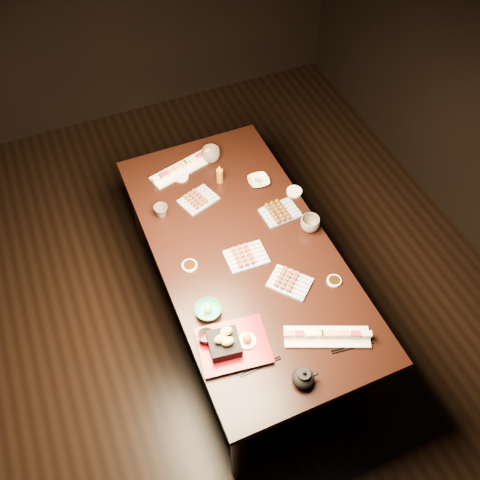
% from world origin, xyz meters
% --- Properties ---
extents(ground, '(5.00, 5.00, 0.00)m').
position_xyz_m(ground, '(0.00, 0.00, 0.00)').
color(ground, black).
rests_on(ground, ground).
extents(dining_table, '(1.13, 1.90, 0.75)m').
position_xyz_m(dining_table, '(0.26, 0.19, 0.38)').
color(dining_table, black).
rests_on(dining_table, ground).
extents(sushi_platter_near, '(0.41, 0.26, 0.05)m').
position_xyz_m(sushi_platter_near, '(0.41, -0.44, 0.77)').
color(sushi_platter_near, white).
rests_on(sushi_platter_near, dining_table).
extents(sushi_platter_far, '(0.41, 0.21, 0.05)m').
position_xyz_m(sushi_platter_far, '(0.16, 0.88, 0.77)').
color(sushi_platter_far, white).
rests_on(sushi_platter_far, dining_table).
extents(yakitori_plate_center, '(0.22, 0.16, 0.05)m').
position_xyz_m(yakitori_plate_center, '(0.25, 0.13, 0.78)').
color(yakitori_plate_center, '#828EB6').
rests_on(yakitori_plate_center, dining_table).
extents(yakitori_plate_right, '(0.24, 0.25, 0.05)m').
position_xyz_m(yakitori_plate_right, '(0.39, -0.10, 0.78)').
color(yakitori_plate_right, '#828EB6').
rests_on(yakitori_plate_right, dining_table).
extents(yakitori_plate_left, '(0.23, 0.20, 0.05)m').
position_xyz_m(yakitori_plate_left, '(0.16, 0.61, 0.78)').
color(yakitori_plate_left, '#828EB6').
rests_on(yakitori_plate_left, dining_table).
extents(tsukune_plate, '(0.21, 0.16, 0.05)m').
position_xyz_m(tsukune_plate, '(0.54, 0.34, 0.78)').
color(tsukune_plate, '#828EB6').
rests_on(tsukune_plate, dining_table).
extents(edamame_bowl_green, '(0.18, 0.18, 0.04)m').
position_xyz_m(edamame_bowl_green, '(-0.05, -0.10, 0.77)').
color(edamame_bowl_green, '#30926D').
rests_on(edamame_bowl_green, dining_table).
extents(edamame_bowl_cream, '(0.13, 0.13, 0.03)m').
position_xyz_m(edamame_bowl_cream, '(0.53, 0.60, 0.77)').
color(edamame_bowl_cream, beige).
rests_on(edamame_bowl_cream, dining_table).
extents(tempura_tray, '(0.36, 0.30, 0.12)m').
position_xyz_m(tempura_tray, '(-0.01, -0.32, 0.81)').
color(tempura_tray, black).
rests_on(tempura_tray, dining_table).
extents(teacup_near_left, '(0.11, 0.11, 0.07)m').
position_xyz_m(teacup_near_left, '(-0.12, -0.24, 0.79)').
color(teacup_near_left, '#52473F').
rests_on(teacup_near_left, dining_table).
extents(teacup_mid_right, '(0.14, 0.14, 0.08)m').
position_xyz_m(teacup_mid_right, '(0.64, 0.18, 0.79)').
color(teacup_mid_right, '#52473F').
rests_on(teacup_mid_right, dining_table).
extents(teacup_far_left, '(0.09, 0.09, 0.07)m').
position_xyz_m(teacup_far_left, '(-0.07, 0.58, 0.79)').
color(teacup_far_left, '#52473F').
rests_on(teacup_far_left, dining_table).
extents(teacup_far_right, '(0.15, 0.15, 0.09)m').
position_xyz_m(teacup_far_right, '(0.34, 0.89, 0.79)').
color(teacup_far_right, '#52473F').
rests_on(teacup_far_right, dining_table).
extents(teapot, '(0.14, 0.14, 0.10)m').
position_xyz_m(teapot, '(0.21, -0.59, 0.80)').
color(teapot, black).
rests_on(teapot, dining_table).
extents(condiment_bottle, '(0.06, 0.06, 0.12)m').
position_xyz_m(condiment_bottle, '(0.33, 0.70, 0.81)').
color(condiment_bottle, brown).
rests_on(condiment_bottle, dining_table).
extents(sauce_dish_west, '(0.09, 0.09, 0.01)m').
position_xyz_m(sauce_dish_west, '(-0.04, 0.19, 0.76)').
color(sauce_dish_west, white).
rests_on(sauce_dish_west, dining_table).
extents(sauce_dish_east, '(0.11, 0.11, 0.02)m').
position_xyz_m(sauce_dish_east, '(0.69, 0.45, 0.76)').
color(sauce_dish_east, white).
rests_on(sauce_dish_east, dining_table).
extents(sauce_dish_se, '(0.09, 0.09, 0.01)m').
position_xyz_m(sauce_dish_se, '(0.60, -0.18, 0.76)').
color(sauce_dish_se, white).
rests_on(sauce_dish_se, dining_table).
extents(sauce_dish_nw, '(0.11, 0.11, 0.02)m').
position_xyz_m(sauce_dish_nw, '(0.13, 0.82, 0.76)').
color(sauce_dish_nw, white).
rests_on(sauce_dish_nw, dining_table).
extents(chopsticks_near, '(0.21, 0.03, 0.01)m').
position_xyz_m(chopsticks_near, '(0.06, -0.45, 0.75)').
color(chopsticks_near, black).
rests_on(chopsticks_near, dining_table).
extents(chopsticks_se, '(0.21, 0.05, 0.01)m').
position_xyz_m(chopsticks_se, '(0.49, -0.53, 0.75)').
color(chopsticks_se, black).
rests_on(chopsticks_se, dining_table).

